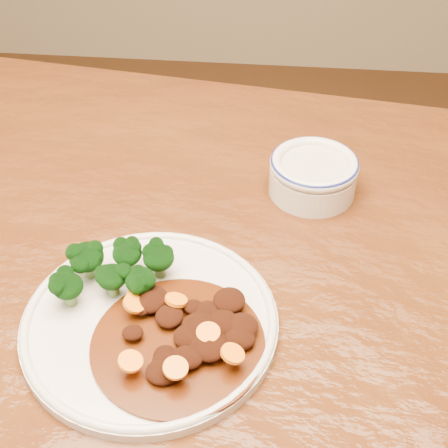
{
  "coord_description": "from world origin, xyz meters",
  "views": [
    {
      "loc": [
        0.12,
        -0.45,
        1.24
      ],
      "look_at": [
        0.07,
        0.08,
        0.77
      ],
      "focal_mm": 50.0,
      "sensor_mm": 36.0,
      "label": 1
    }
  ],
  "objects": [
    {
      "name": "dip_bowl",
      "position": [
        0.17,
        0.18,
        0.78
      ],
      "size": [
        0.11,
        0.11,
        0.05
      ],
      "rotation": [
        0.0,
        0.0,
        0.28
      ],
      "color": "silver",
      "rests_on": "dining_table"
    },
    {
      "name": "dining_table",
      "position": [
        0.0,
        0.0,
        0.67
      ],
      "size": [
        1.61,
        1.09,
        0.75
      ],
      "rotation": [
        0.0,
        0.0,
        -0.13
      ],
      "color": "#4F290D",
      "rests_on": "ground"
    },
    {
      "name": "broccoli_florets",
      "position": [
        -0.04,
        -0.01,
        0.79
      ],
      "size": [
        0.11,
        0.08,
        0.04
      ],
      "color": "#628D49",
      "rests_on": "dinner_plate"
    },
    {
      "name": "mince_stew",
      "position": [
        0.05,
        -0.08,
        0.77
      ],
      "size": [
        0.17,
        0.17,
        0.03
      ],
      "color": "#4A2108",
      "rests_on": "dinner_plate"
    },
    {
      "name": "dinner_plate",
      "position": [
        0.01,
        -0.06,
        0.76
      ],
      "size": [
        0.26,
        0.26,
        0.02
      ],
      "rotation": [
        0.0,
        0.0,
        -0.4
      ],
      "color": "silver",
      "rests_on": "dining_table"
    }
  ]
}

